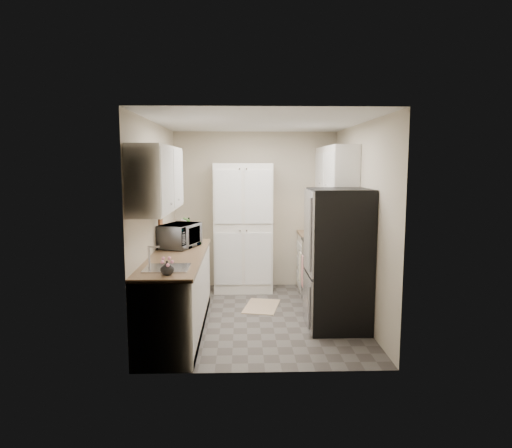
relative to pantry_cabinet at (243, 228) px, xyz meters
name	(u,v)px	position (x,y,z in m)	size (l,w,h in m)	color
ground	(259,317)	(0.20, -1.32, -1.00)	(3.20, 3.20, 0.00)	#56514C
room_shell	(258,193)	(0.18, -1.32, 0.63)	(2.64, 3.24, 2.52)	beige
pantry_cabinet	(243,228)	(0.00, 0.00, 0.00)	(0.90, 0.55, 2.00)	silver
base_cabinet_left	(178,294)	(-0.79, -1.75, -0.56)	(0.60, 2.30, 0.88)	silver
countertop_left	(177,257)	(-0.79, -1.75, -0.10)	(0.63, 2.33, 0.04)	#846647
base_cabinet_right	(319,264)	(1.19, -0.12, -0.56)	(0.60, 0.80, 0.88)	silver
countertop_right	(320,235)	(1.19, -0.12, -0.10)	(0.63, 0.83, 0.04)	#846647
electric_range	(328,274)	(1.17, -0.93, -0.52)	(0.71, 0.78, 1.13)	#B7B7BC
refrigerator	(338,259)	(1.14, -1.73, -0.15)	(0.70, 0.72, 1.70)	#B7B7BC
microwave	(180,236)	(-0.82, -1.25, 0.07)	(0.55, 0.37, 0.31)	silver
wine_bottle	(189,231)	(-0.75, -0.79, 0.07)	(0.08, 0.08, 0.30)	black
flower_vase	(167,268)	(-0.75, -2.72, -0.01)	(0.13, 0.13, 0.14)	white
cutting_board	(188,230)	(-0.77, -0.78, 0.08)	(0.02, 0.26, 0.32)	#4A8E36
toaster_oven	(326,226)	(1.29, -0.04, 0.03)	(0.31, 0.39, 0.23)	silver
fruit_basket	(327,215)	(1.32, -0.04, 0.20)	(0.24, 0.24, 0.10)	orange
kitchen_mat	(262,306)	(0.25, -0.88, -0.99)	(0.44, 0.70, 0.01)	#D0AE87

